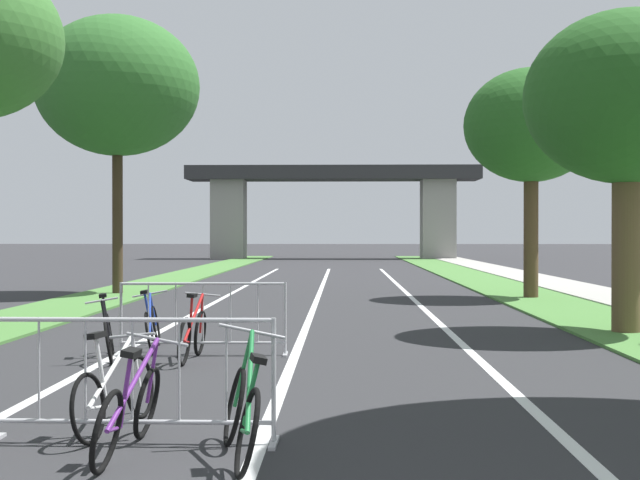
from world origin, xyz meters
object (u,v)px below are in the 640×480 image
(crowd_barrier_nearest, at_px, (132,381))
(bicycle_black_4, at_px, (108,334))
(bicycle_blue_0, at_px, (152,326))
(tree_right_pine_near, at_px, (531,126))
(tree_right_pine_far, at_px, (627,100))
(crowd_barrier_second, at_px, (203,319))
(bicycle_green_1, at_px, (242,413))
(bicycle_red_5, at_px, (193,334))
(tree_left_oak_near, at_px, (117,87))
(bicycle_purple_3, at_px, (129,410))
(bicycle_white_6, at_px, (115,391))

(crowd_barrier_nearest, height_order, bicycle_black_4, crowd_barrier_nearest)
(bicycle_black_4, bearing_deg, crowd_barrier_nearest, 93.53)
(bicycle_blue_0, xyz_separation_m, bicycle_black_4, (-0.38, -1.04, -0.01))
(bicycle_blue_0, bearing_deg, crowd_barrier_nearest, -86.56)
(tree_right_pine_near, bearing_deg, tree_right_pine_far, -90.86)
(crowd_barrier_second, bearing_deg, tree_right_pine_near, 57.46)
(crowd_barrier_second, bearing_deg, bicycle_black_4, -158.70)
(bicycle_green_1, bearing_deg, bicycle_red_5, 91.33)
(tree_left_oak_near, height_order, bicycle_red_5, tree_left_oak_near)
(tree_left_oak_near, xyz_separation_m, bicycle_purple_3, (4.79, -18.10, -5.62))
(bicycle_white_6, bearing_deg, tree_right_pine_near, 76.01)
(bicycle_green_1, xyz_separation_m, bicycle_red_5, (-1.29, 5.30, -0.01))
(bicycle_black_4, height_order, bicycle_white_6, bicycle_black_4)
(tree_right_pine_near, height_order, bicycle_purple_3, tree_right_pine_near)
(tree_right_pine_far, distance_m, bicycle_blue_0, 8.91)
(tree_right_pine_far, relative_size, bicycle_black_4, 3.61)
(tree_right_pine_near, relative_size, crowd_barrier_nearest, 2.55)
(tree_left_oak_near, xyz_separation_m, bicycle_green_1, (5.69, -18.25, -5.60))
(tree_right_pine_near, distance_m, bicycle_black_4, 14.84)
(bicycle_green_1, distance_m, bicycle_purple_3, 0.92)
(tree_right_pine_near, height_order, crowd_barrier_second, tree_right_pine_near)
(tree_left_oak_near, height_order, bicycle_white_6, tree_left_oak_near)
(bicycle_purple_3, xyz_separation_m, bicycle_red_5, (-0.39, 5.14, 0.01))
(bicycle_blue_0, bearing_deg, tree_right_pine_far, 8.63)
(crowd_barrier_second, xyz_separation_m, bicycle_purple_3, (0.33, -5.68, -0.17))
(crowd_barrier_second, height_order, bicycle_red_5, crowd_barrier_second)
(crowd_barrier_second, distance_m, bicycle_red_5, 0.56)
(tree_right_pine_near, xyz_separation_m, bicycle_black_4, (-8.30, -11.54, -4.27))
(tree_right_pine_far, height_order, crowd_barrier_second, tree_right_pine_far)
(bicycle_white_6, bearing_deg, tree_left_oak_near, 114.45)
(bicycle_black_4, bearing_deg, tree_left_oak_near, -89.77)
(bicycle_purple_3, bearing_deg, tree_right_pine_near, 70.59)
(bicycle_white_6, bearing_deg, crowd_barrier_nearest, -49.63)
(bicycle_green_1, relative_size, bicycle_black_4, 1.04)
(crowd_barrier_second, xyz_separation_m, bicycle_white_6, (-0.01, -4.83, -0.17))
(tree_right_pine_near, height_order, crowd_barrier_nearest, tree_right_pine_near)
(bicycle_white_6, bearing_deg, bicycle_red_5, 100.62)
(bicycle_green_1, distance_m, bicycle_white_6, 1.60)
(tree_right_pine_far, distance_m, bicycle_white_6, 10.96)
(bicycle_purple_3, bearing_deg, bicycle_white_6, 114.18)
(bicycle_red_5, bearing_deg, bicycle_green_1, -73.77)
(tree_right_pine_far, bearing_deg, bicycle_white_6, -132.33)
(tree_left_oak_near, xyz_separation_m, bicycle_blue_0, (3.60, -11.86, -5.61))
(tree_left_oak_near, relative_size, bicycle_blue_0, 4.67)
(bicycle_green_1, bearing_deg, bicycle_black_4, 102.44)
(tree_right_pine_near, bearing_deg, bicycle_black_4, -125.71)
(crowd_barrier_second, height_order, bicycle_black_4, crowd_barrier_second)
(bicycle_red_5, bearing_deg, crowd_barrier_second, 86.49)
(tree_left_oak_near, relative_size, crowd_barrier_nearest, 3.29)
(bicycle_green_1, relative_size, bicycle_red_5, 0.98)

